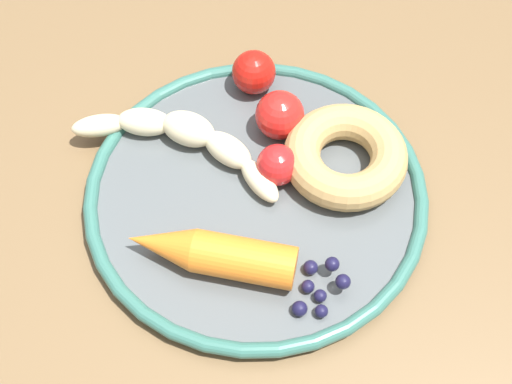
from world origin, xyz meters
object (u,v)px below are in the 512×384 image
donut (345,156)px  dining_table (298,268)px  tomato_near (280,115)px  plate (256,194)px  tomato_mid (254,72)px  banana (184,138)px  blueberry_pile (320,287)px  tomato_far (277,165)px  carrot_orange (211,253)px

donut → dining_table: bearing=150.7°
tomato_near → plate: bearing=166.9°
dining_table → tomato_mid: bearing=20.1°
tomato_mid → banana: bearing=143.4°
blueberry_pile → tomato_far: size_ratio=1.32×
dining_table → donut: (0.06, -0.03, 0.10)m
plate → tomato_far: size_ratio=8.17×
carrot_orange → tomato_far: (0.09, -0.05, 0.00)m
tomato_near → donut: bearing=-121.5°
carrot_orange → tomato_mid: 0.19m
dining_table → tomato_mid: (0.14, 0.05, 0.10)m
banana → blueberry_pile: size_ratio=4.13×
donut → tomato_near: (0.04, 0.06, 0.01)m
donut → blueberry_pile: size_ratio=2.25×
plate → tomato_far: tomato_far is taller
dining_table → carrot_orange: carrot_orange is taller
tomato_far → carrot_orange: bearing=151.7°
blueberry_pile → tomato_near: size_ratio=1.09×
blueberry_pile → plate: bearing=32.5°
banana → tomato_far: 0.09m
tomato_mid → tomato_far: size_ratio=1.14×
tomato_far → donut: bearing=-75.5°
blueberry_pile → tomato_mid: size_ratio=1.16×
dining_table → banana: 0.16m
tomato_mid → donut: bearing=-135.1°
tomato_near → carrot_orange: bearing=161.6°
blueberry_pile → tomato_far: (0.10, 0.04, 0.01)m
plate → tomato_far: 0.03m
plate → carrot_orange: size_ratio=2.13×
blueberry_pile → tomato_near: 0.16m
dining_table → plate: plate is taller
dining_table → tomato_near: (0.09, 0.03, 0.11)m
donut → tomato_far: 0.06m
carrot_orange → tomato_far: bearing=-28.3°
donut → blueberry_pile: 0.12m
tomato_mid → tomato_near: bearing=-151.6°
banana → blueberry_pile: 0.18m
dining_table → tomato_near: 0.14m
plate → tomato_far: bearing=-44.6°
banana → blueberry_pile: (-0.13, -0.12, -0.00)m
carrot_orange → tomato_near: size_ratio=3.15×
plate → banana: 0.08m
tomato_mid → plate: bearing=-174.6°
blueberry_pile → tomato_far: 0.11m
dining_table → blueberry_pile: size_ratio=26.71×
dining_table → tomato_near: size_ratio=29.04×
plate → banana: size_ratio=1.49×
tomato_near → banana: bearing=106.7°
carrot_orange → tomato_far: size_ratio=3.83×
dining_table → carrot_orange: (-0.04, 0.07, 0.10)m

